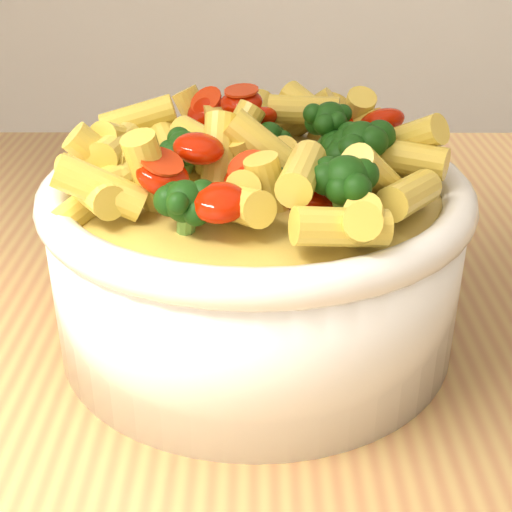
{
  "coord_description": "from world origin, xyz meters",
  "views": [
    {
      "loc": [
        -0.0,
        -0.44,
        1.17
      ],
      "look_at": [
        -0.0,
        -0.03,
        0.96
      ],
      "focal_mm": 50.0,
      "sensor_mm": 36.0,
      "label": 1
    }
  ],
  "objects": [
    {
      "name": "pasta_salad",
      "position": [
        -0.0,
        -0.03,
        1.03
      ],
      "size": [
        0.21,
        0.21,
        0.05
      ],
      "color": "#FFCE50",
      "rests_on": "serving_bowl"
    },
    {
      "name": "serving_bowl",
      "position": [
        -0.0,
        -0.03,
        0.96
      ],
      "size": [
        0.26,
        0.26,
        0.11
      ],
      "color": "white",
      "rests_on": "table"
    },
    {
      "name": "table",
      "position": [
        0.0,
        0.0,
        0.8
      ],
      "size": [
        1.2,
        0.8,
        0.9
      ],
      "color": "#AD854A",
      "rests_on": "ground"
    }
  ]
}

